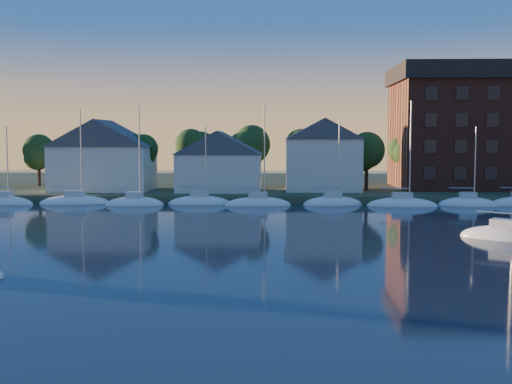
# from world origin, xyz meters

# --- Properties ---
(ground) EXTENTS (260.00, 260.00, 0.00)m
(ground) POSITION_xyz_m (0.00, 0.00, 0.00)
(ground) COLOR black
(ground) RESTS_ON ground
(shoreline_land) EXTENTS (160.00, 50.00, 2.00)m
(shoreline_land) POSITION_xyz_m (0.00, 75.00, 0.00)
(shoreline_land) COLOR #323D23
(shoreline_land) RESTS_ON ground
(wooden_dock) EXTENTS (120.00, 3.00, 1.00)m
(wooden_dock) POSITION_xyz_m (0.00, 52.00, 0.00)
(wooden_dock) COLOR brown
(wooden_dock) RESTS_ON ground
(clubhouse_west) EXTENTS (13.65, 9.45, 9.64)m
(clubhouse_west) POSITION_xyz_m (-22.00, 58.00, 5.93)
(clubhouse_west) COLOR beige
(clubhouse_west) RESTS_ON shoreline_land
(clubhouse_centre) EXTENTS (11.55, 8.40, 8.08)m
(clubhouse_centre) POSITION_xyz_m (-6.00, 57.00, 5.13)
(clubhouse_centre) COLOR beige
(clubhouse_centre) RESTS_ON shoreline_land
(clubhouse_east) EXTENTS (10.50, 8.40, 9.80)m
(clubhouse_east) POSITION_xyz_m (8.00, 59.00, 6.00)
(clubhouse_east) COLOR beige
(clubhouse_east) RESTS_ON shoreline_land
(condo_block) EXTENTS (31.00, 17.00, 17.40)m
(condo_block) POSITION_xyz_m (34.00, 64.95, 9.79)
(condo_block) COLOR brown
(condo_block) RESTS_ON shoreline_land
(tree_line) EXTENTS (93.40, 5.40, 8.90)m
(tree_line) POSITION_xyz_m (2.00, 63.00, 7.18)
(tree_line) COLOR #3B271A
(tree_line) RESTS_ON shoreline_land
(moored_fleet) EXTENTS (95.50, 2.40, 12.05)m
(moored_fleet) POSITION_xyz_m (4.00, 49.00, 0.10)
(moored_fleet) COLOR white
(moored_fleet) RESTS_ON ground
(drifting_sailboat_right) EXTENTS (7.24, 6.05, 11.38)m
(drifting_sailboat_right) POSITION_xyz_m (20.46, 23.59, 0.10)
(drifting_sailboat_right) COLOR white
(drifting_sailboat_right) RESTS_ON ground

